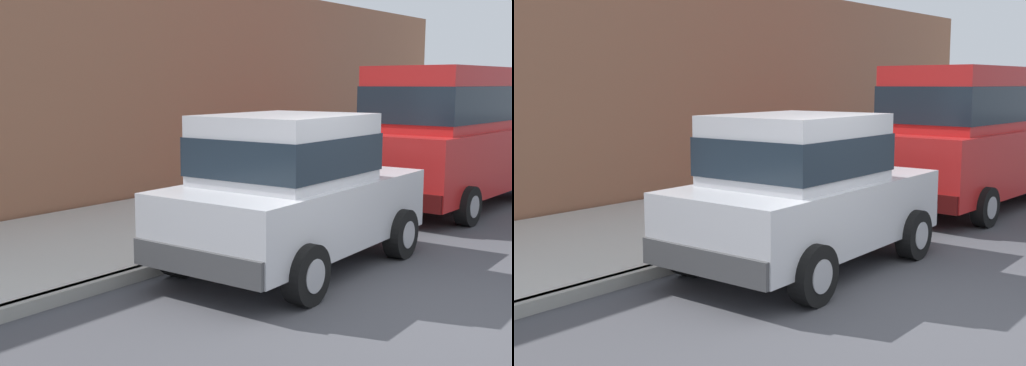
# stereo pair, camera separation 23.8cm
# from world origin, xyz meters

# --- Properties ---
(ground_plane) EXTENTS (80.00, 80.00, 0.00)m
(ground_plane) POSITION_xyz_m (0.00, 0.00, 0.00)
(ground_plane) COLOR #424247
(curb) EXTENTS (0.16, 64.00, 0.14)m
(curb) POSITION_xyz_m (-3.20, 0.00, 0.07)
(curb) COLOR gray
(curb) RESTS_ON ground
(sidewalk) EXTENTS (3.60, 64.00, 0.14)m
(sidewalk) POSITION_xyz_m (-5.00, 0.00, 0.07)
(sidewalk) COLOR #B7B5AD
(sidewalk) RESTS_ON ground
(car_silver_hatchback) EXTENTS (2.05, 3.85, 1.88)m
(car_silver_hatchback) POSITION_xyz_m (-2.08, 0.61, 0.98)
(car_silver_hatchback) COLOR #BCBCC1
(car_silver_hatchback) RESTS_ON ground
(car_red_van) EXTENTS (2.23, 4.95, 2.52)m
(car_red_van) POSITION_xyz_m (-2.21, 5.84, 1.39)
(car_red_van) COLOR red
(car_red_van) RESTS_ON ground
(dog_white) EXTENTS (0.63, 0.51, 0.49)m
(dog_white) POSITION_xyz_m (-5.09, 2.50, 0.43)
(dog_white) COLOR white
(dog_white) RESTS_ON sidewalk
(fire_hydrant) EXTENTS (0.34, 0.24, 0.72)m
(fire_hydrant) POSITION_xyz_m (-3.65, 6.21, 0.48)
(fire_hydrant) COLOR red
(fire_hydrant) RESTS_ON sidewalk
(building_facade) EXTENTS (0.50, 20.00, 4.30)m
(building_facade) POSITION_xyz_m (-7.10, 4.86, 2.15)
(building_facade) COLOR #8C5B42
(building_facade) RESTS_ON ground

